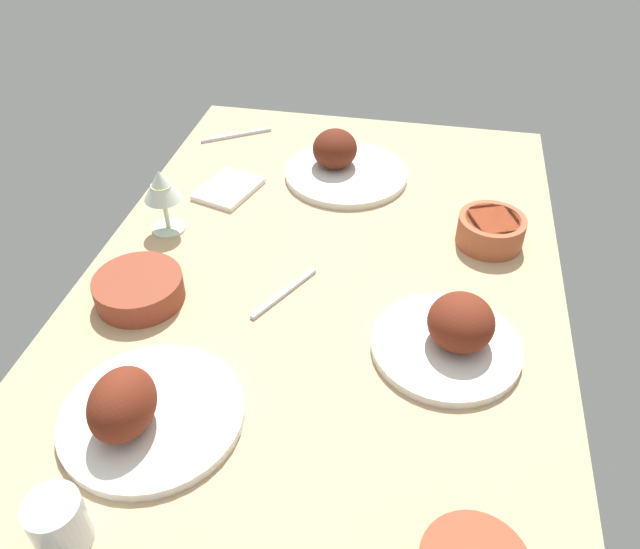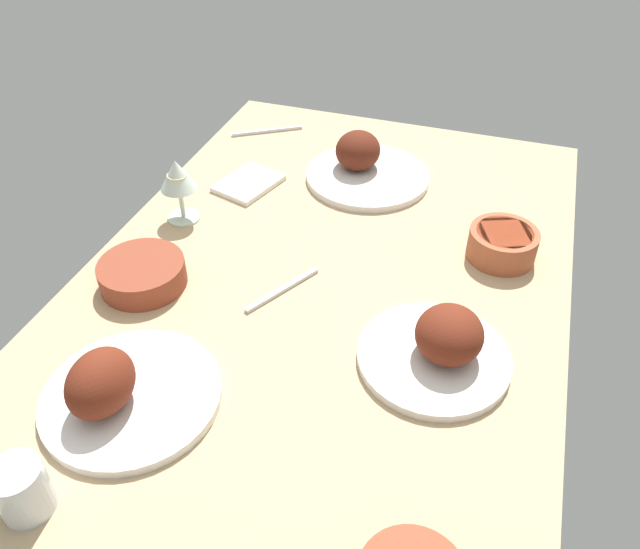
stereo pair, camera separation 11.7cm
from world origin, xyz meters
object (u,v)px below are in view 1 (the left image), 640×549
(water_tumbler, at_px, (59,523))
(plate_near_viewer, at_px, (139,410))
(spoon_loose, at_px, (284,293))
(folded_napkin, at_px, (229,189))
(plate_center_main, at_px, (454,334))
(wine_glass, at_px, (161,188))
(bowl_sauce, at_px, (491,230))
(plate_far_side, at_px, (341,163))
(bowl_onions, at_px, (139,288))
(fork_loose, at_px, (237,135))

(water_tumbler, bearing_deg, plate_near_viewer, 173.14)
(spoon_loose, bearing_deg, folded_napkin, 61.28)
(plate_near_viewer, relative_size, plate_center_main, 1.10)
(folded_napkin, bearing_deg, wine_glass, -25.35)
(water_tumbler, xyz_separation_m, spoon_loose, (-0.51, 0.16, -0.04))
(plate_near_viewer, xyz_separation_m, bowl_sauce, (-0.56, 0.51, -0.00))
(wine_glass, xyz_separation_m, folded_napkin, (-0.17, 0.08, -0.09))
(plate_far_side, bearing_deg, wine_glass, -47.47)
(wine_glass, distance_m, spoon_loose, 0.34)
(bowl_sauce, bearing_deg, bowl_onions, -64.44)
(bowl_onions, height_order, fork_loose, bowl_onions)
(water_tumbler, relative_size, folded_napkin, 0.56)
(plate_near_viewer, height_order, plate_center_main, plate_near_viewer)
(plate_far_side, height_order, folded_napkin, plate_far_side)
(bowl_onions, bearing_deg, plate_center_main, 88.41)
(folded_napkin, bearing_deg, spoon_loose, 32.94)
(plate_near_viewer, bearing_deg, bowl_onions, -156.17)
(plate_center_main, distance_m, wine_glass, 0.64)
(water_tumbler, bearing_deg, plate_far_side, 168.73)
(water_tumbler, distance_m, fork_loose, 1.09)
(bowl_onions, height_order, water_tumbler, water_tumbler)
(plate_near_viewer, bearing_deg, spoon_loose, 156.89)
(bowl_sauce, relative_size, bowl_onions, 0.83)
(fork_loose, bearing_deg, plate_near_viewer, -114.30)
(plate_far_side, distance_m, fork_loose, 0.33)
(spoon_loose, bearing_deg, plate_far_side, 24.50)
(wine_glass, bearing_deg, fork_loose, 177.51)
(plate_near_viewer, relative_size, spoon_loose, 1.61)
(plate_near_viewer, height_order, bowl_onions, plate_near_viewer)
(bowl_onions, bearing_deg, bowl_sauce, 115.56)
(plate_far_side, xyz_separation_m, plate_near_viewer, (0.77, -0.17, 0.00))
(bowl_sauce, height_order, spoon_loose, bowl_sauce)
(plate_near_viewer, distance_m, water_tumbler, 0.19)
(wine_glass, bearing_deg, bowl_onions, 8.62)
(wine_glass, distance_m, fork_loose, 0.44)
(bowl_sauce, bearing_deg, folded_napkin, -98.41)
(spoon_loose, bearing_deg, wine_glass, 89.87)
(plate_near_viewer, height_order, fork_loose, plate_near_viewer)
(bowl_onions, xyz_separation_m, water_tumbler, (0.45, 0.09, 0.01))
(bowl_onions, distance_m, water_tumbler, 0.46)
(bowl_sauce, relative_size, folded_napkin, 0.93)
(plate_center_main, distance_m, bowl_sauce, 0.32)
(folded_napkin, bearing_deg, fork_loose, -166.92)
(plate_center_main, xyz_separation_m, wine_glass, (-0.23, -0.59, 0.06))
(bowl_onions, relative_size, spoon_loose, 0.93)
(bowl_onions, bearing_deg, fork_loose, -178.70)
(plate_center_main, height_order, spoon_loose, plate_center_main)
(plate_center_main, bearing_deg, bowl_onions, -91.59)
(plate_near_viewer, xyz_separation_m, folded_napkin, (-0.64, -0.07, -0.03))
(fork_loose, bearing_deg, bowl_onions, -121.19)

